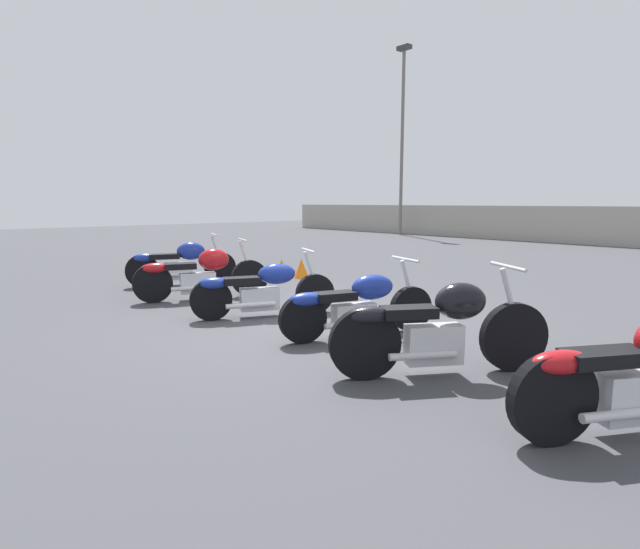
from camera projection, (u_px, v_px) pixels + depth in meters
ground_plane at (316, 322)px, 6.80m from camera, size 60.00×60.00×0.00m
light_pole_right at (402, 128)px, 24.34m from camera, size 0.70×0.35×9.03m
motorcycle_slot_0 at (180, 263)px, 9.78m from camera, size 0.92×2.03×1.00m
motorcycle_slot_1 at (201, 273)px, 8.32m from camera, size 0.94×2.14×1.00m
motorcycle_slot_2 at (261, 289)px, 7.06m from camera, size 0.97×1.97×0.94m
motorcycle_slot_3 at (356, 305)px, 5.99m from camera, size 0.86×1.96×0.94m
motorcycle_slot_4 at (439, 328)px, 4.66m from camera, size 1.20×1.88×1.04m
motorcycle_slot_5 at (638, 376)px, 3.44m from camera, size 1.13×1.81×1.00m
traffic_cone_near at (301, 268)px, 10.73m from camera, size 0.33×0.33×0.41m
traffic_cone_far at (282, 268)px, 10.81m from camera, size 0.36×0.36×0.40m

